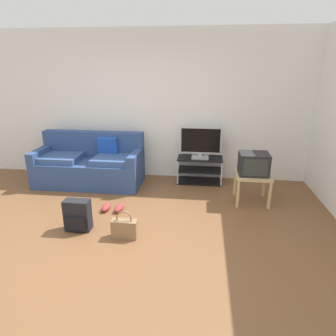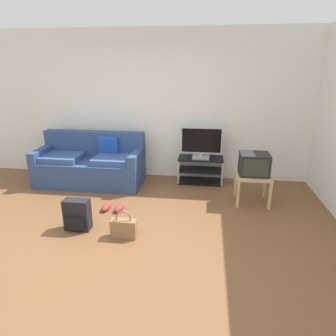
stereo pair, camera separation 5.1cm
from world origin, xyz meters
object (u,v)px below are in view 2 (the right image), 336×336
tv_stand (200,170)px  couch (91,165)px  flat_tv (201,143)px  crt_tv (254,164)px  handbag (124,228)px  side_table (253,179)px  sneakers_pair (113,207)px  backpack (77,215)px

tv_stand → couch: bearing=-171.6°
flat_tv → crt_tv: bearing=-41.4°
crt_tv → handbag: crt_tv is taller
side_table → sneakers_pair: bearing=-164.7°
tv_stand → flat_tv: (-0.00, -0.02, 0.52)m
crt_tv → backpack: size_ratio=1.06×
side_table → handbag: bearing=-143.5°
tv_stand → side_table: tv_stand is taller
crt_tv → flat_tv: bearing=138.6°
side_table → sneakers_pair: (-2.10, -0.57, -0.34)m
flat_tv → backpack: size_ratio=1.79×
tv_stand → backpack: size_ratio=1.94×
flat_tv → sneakers_pair: (-1.27, -1.32, -0.71)m
couch → flat_tv: bearing=7.7°
flat_tv → sneakers_pair: flat_tv is taller
tv_stand → side_table: 1.14m
side_table → backpack: side_table is taller
flat_tv → side_table: bearing=-42.0°
crt_tv → handbag: 2.21m
flat_tv → crt_tv: size_ratio=1.69×
backpack → side_table: bearing=53.0°
tv_stand → flat_tv: flat_tv is taller
tv_stand → crt_tv: 1.19m
backpack → sneakers_pair: 0.67m
flat_tv → side_table: size_ratio=1.42×
flat_tv → side_table: flat_tv is taller
side_table → sneakers_pair: size_ratio=1.57×
tv_stand → handbag: size_ratio=2.21×
tv_stand → sneakers_pair: bearing=-133.3°
couch → crt_tv: 2.87m
couch → backpack: (0.44, -1.64, -0.14)m
crt_tv → backpack: 2.69m
couch → flat_tv: 2.04m
side_table → crt_tv: size_ratio=1.19×
crt_tv → sneakers_pair: crt_tv is taller
backpack → handbag: size_ratio=1.14×
side_table → handbag: side_table is taller
handbag → sneakers_pair: handbag is taller
handbag → couch: bearing=121.9°
side_table → sneakers_pair: side_table is taller
backpack → sneakers_pair: bearing=91.2°
tv_stand → crt_tv: bearing=-42.3°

